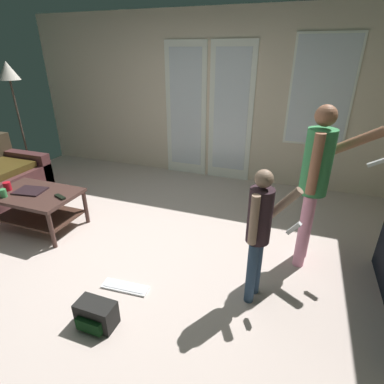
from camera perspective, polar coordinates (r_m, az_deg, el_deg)
name	(u,v)px	position (r m, az deg, el deg)	size (l,w,h in m)	color
ground_plane	(128,253)	(3.41, -12.01, -11.24)	(6.12, 5.06, 0.02)	beige
wall_back_with_doors	(206,100)	(5.06, 2.66, 17.03)	(6.12, 0.09, 2.59)	beige
coffee_table	(37,202)	(4.06, -27.31, -1.74)	(0.99, 0.65, 0.47)	#422A25
person_adult	(317,176)	(2.98, 22.50, 2.88)	(0.67, 0.43, 1.58)	pink
person_child	(260,227)	(2.46, 12.68, -6.48)	(0.42, 0.32, 1.20)	navy
floor_lamp	(9,78)	(5.70, -31.27, 17.89)	(0.32, 0.32, 1.85)	#33362C
backpack	(96,315)	(2.66, -17.69, -21.24)	(0.31, 0.21, 0.22)	black
loose_keyboard	(125,287)	(2.98, -12.52, -17.13)	(0.45, 0.16, 0.02)	white
laptop_closed	(30,191)	(4.06, -28.26, 0.21)	(0.33, 0.25, 0.02)	black
cup_near_edge	(3,193)	(4.04, -32.10, -0.19)	(0.07, 0.07, 0.10)	#3B8A4D
cup_by_laptop	(7,186)	(4.22, -31.54, 0.93)	(0.08, 0.08, 0.10)	red
tv_remote_black	(60,197)	(3.74, -23.68, -0.85)	(0.17, 0.05, 0.02)	black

